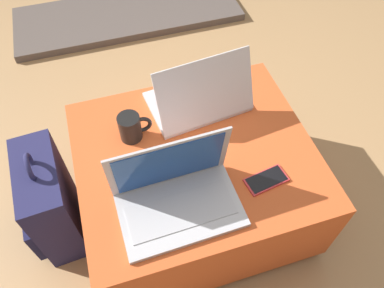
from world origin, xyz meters
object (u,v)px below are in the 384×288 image
backpack (50,203)px  coffee_mug (131,127)px  laptop_far (200,98)px  laptop_near (177,194)px  cell_phone (266,180)px

backpack → coffee_mug: size_ratio=4.17×
laptop_far → coffee_mug: bearing=6.6°
laptop_near → cell_phone: (0.30, -0.01, -0.05)m
cell_phone → coffee_mug: size_ratio=1.26×
laptop_near → coffee_mug: (-0.08, 0.30, 0.00)m
backpack → coffee_mug: bearing=95.5°
cell_phone → backpack: (-0.72, 0.25, -0.20)m
laptop_far → coffee_mug: 0.27m
coffee_mug → laptop_far: bearing=13.1°
cell_phone → laptop_near: bearing=-100.8°
cell_phone → coffee_mug: (-0.37, 0.31, 0.05)m
backpack → cell_phone: bearing=67.1°
laptop_near → laptop_far: 0.41m
coffee_mug → backpack: bearing=-170.6°
laptop_near → cell_phone: bearing=-3.4°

